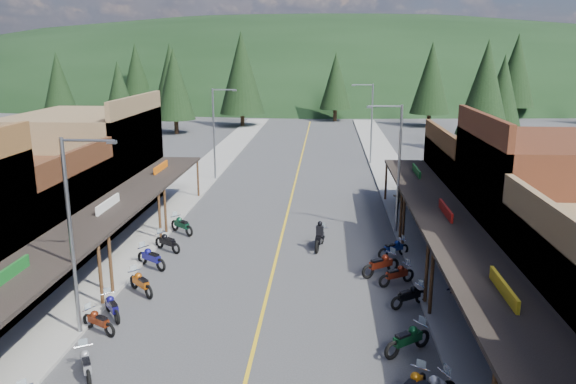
% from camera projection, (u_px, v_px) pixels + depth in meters
% --- Properties ---
extents(ground, '(220.00, 220.00, 0.00)m').
position_uv_depth(ground, '(271.00, 280.00, 27.90)').
color(ground, '#38383A').
rests_on(ground, ground).
extents(centerline, '(0.15, 90.00, 0.01)m').
position_uv_depth(centerline, '(294.00, 187.00, 47.25)').
color(centerline, gold).
rests_on(centerline, ground).
extents(sidewalk_west, '(3.40, 94.00, 0.15)m').
position_uv_depth(sidewalk_west, '(192.00, 184.00, 47.81)').
color(sidewalk_west, gray).
rests_on(sidewalk_west, ground).
extents(sidewalk_east, '(3.40, 94.00, 0.15)m').
position_uv_depth(sidewalk_east, '(398.00, 187.00, 46.65)').
color(sidewalk_east, gray).
rests_on(sidewalk_east, ground).
extents(shop_west_2, '(10.90, 9.00, 6.20)m').
position_uv_depth(shop_west_2, '(17.00, 217.00, 29.85)').
color(shop_west_2, '#3F2111').
rests_on(shop_west_2, ground).
extents(shop_west_3, '(10.90, 10.20, 8.20)m').
position_uv_depth(shop_west_3, '(89.00, 163.00, 38.90)').
color(shop_west_3, brown).
rests_on(shop_west_3, ground).
extents(shop_east_2, '(10.90, 9.00, 8.20)m').
position_uv_depth(shop_east_2, '(550.00, 208.00, 27.77)').
color(shop_east_2, '#562B19').
rests_on(shop_east_2, ground).
extents(shop_east_3, '(10.90, 10.20, 6.20)m').
position_uv_depth(shop_east_3, '(493.00, 183.00, 37.30)').
color(shop_east_3, '#4C2D16').
rests_on(shop_east_3, ground).
extents(streetlight_0, '(2.16, 0.18, 8.00)m').
position_uv_depth(streetlight_0, '(74.00, 229.00, 21.47)').
color(streetlight_0, gray).
rests_on(streetlight_0, ground).
extents(streetlight_1, '(2.16, 0.18, 8.00)m').
position_uv_depth(streetlight_1, '(215.00, 130.00, 48.56)').
color(streetlight_1, gray).
rests_on(streetlight_1, ground).
extents(streetlight_2, '(2.16, 0.18, 8.00)m').
position_uv_depth(streetlight_2, '(397.00, 163.00, 34.09)').
color(streetlight_2, gray).
rests_on(streetlight_2, ground).
extents(streetlight_3, '(2.16, 0.18, 8.00)m').
position_uv_depth(streetlight_3, '(370.00, 120.00, 55.38)').
color(streetlight_3, gray).
rests_on(streetlight_3, ground).
extents(ridge_hill, '(310.00, 140.00, 60.00)m').
position_uv_depth(ridge_hill, '(318.00, 92.00, 158.52)').
color(ridge_hill, black).
rests_on(ridge_hill, ground).
extents(pine_0, '(5.04, 5.04, 11.00)m').
position_uv_depth(pine_0, '(58.00, 81.00, 88.97)').
color(pine_0, black).
rests_on(pine_0, ground).
extents(pine_1, '(5.88, 5.88, 12.50)m').
position_uv_depth(pine_1, '(171.00, 74.00, 95.46)').
color(pine_1, black).
rests_on(pine_1, ground).
extents(pine_2, '(6.72, 6.72, 14.00)m').
position_uv_depth(pine_2, '(242.00, 73.00, 82.74)').
color(pine_2, black).
rests_on(pine_2, ground).
extents(pine_3, '(5.04, 5.04, 11.00)m').
position_uv_depth(pine_3, '(336.00, 81.00, 89.91)').
color(pine_3, black).
rests_on(pine_3, ground).
extents(pine_4, '(5.88, 5.88, 12.50)m').
position_uv_depth(pine_4, '(431.00, 78.00, 82.99)').
color(pine_4, black).
rests_on(pine_4, ground).
extents(pine_5, '(6.72, 6.72, 14.00)m').
position_uv_depth(pine_5, '(516.00, 70.00, 93.35)').
color(pine_5, black).
rests_on(pine_5, ground).
extents(pine_7, '(5.88, 5.88, 12.50)m').
position_uv_depth(pine_7, '(136.00, 73.00, 101.80)').
color(pine_7, black).
rests_on(pine_7, ground).
extents(pine_8, '(4.48, 4.48, 10.00)m').
position_uv_depth(pine_8, '(119.00, 95.00, 66.61)').
color(pine_8, black).
rests_on(pine_8, ground).
extents(pine_9, '(4.93, 4.93, 10.80)m').
position_uv_depth(pine_9, '(503.00, 91.00, 68.29)').
color(pine_9, black).
rests_on(pine_9, ground).
extents(pine_10, '(5.38, 5.38, 11.60)m').
position_uv_depth(pine_10, '(174.00, 84.00, 75.82)').
color(pine_10, black).
rests_on(pine_10, ground).
extents(pine_11, '(5.82, 5.82, 12.40)m').
position_uv_depth(pine_11, '(485.00, 88.00, 61.58)').
color(pine_11, black).
rests_on(pine_11, ground).
extents(bike_west_4, '(1.52, 2.02, 1.12)m').
position_uv_depth(bike_west_4, '(86.00, 363.00, 19.50)').
color(bike_west_4, gray).
rests_on(bike_west_4, ground).
extents(bike_west_5, '(1.95, 1.51, 1.08)m').
position_uv_depth(bike_west_5, '(98.00, 320.00, 22.62)').
color(bike_west_5, '#65210D').
rests_on(bike_west_5, ground).
extents(bike_west_6, '(1.67, 1.95, 1.11)m').
position_uv_depth(bike_west_6, '(112.00, 306.00, 23.88)').
color(bike_west_6, navy).
rests_on(bike_west_6, ground).
extents(bike_west_7, '(1.97, 1.98, 1.20)m').
position_uv_depth(bike_west_7, '(141.00, 282.00, 26.22)').
color(bike_west_7, '#AC4D0C').
rests_on(bike_west_7, ground).
extents(bike_west_8, '(2.20, 1.87, 1.25)m').
position_uv_depth(bike_west_8, '(151.00, 257.00, 29.36)').
color(bike_west_8, navy).
rests_on(bike_west_8, ground).
extents(bike_west_9, '(2.07, 1.75, 1.17)m').
position_uv_depth(bike_west_9, '(167.00, 241.00, 31.86)').
color(bike_west_9, black).
rests_on(bike_west_9, ground).
extents(bike_west_10, '(2.12, 2.00, 1.25)m').
position_uv_depth(bike_west_10, '(182.00, 224.00, 34.89)').
color(bike_west_10, '#0B3823').
rests_on(bike_west_10, ground).
extents(bike_east_5, '(2.21, 1.93, 1.27)m').
position_uv_depth(bike_east_5, '(408.00, 338.00, 21.03)').
color(bike_east_5, '#0A361A').
rests_on(bike_east_5, ground).
extents(bike_east_6, '(1.99, 1.60, 1.11)m').
position_uv_depth(bike_east_6, '(409.00, 295.00, 24.92)').
color(bike_east_6, black).
rests_on(bike_east_6, ground).
extents(bike_east_7, '(2.09, 1.64, 1.16)m').
position_uv_depth(bike_east_7, '(397.00, 274.00, 27.26)').
color(bike_east_7, maroon).
rests_on(bike_east_7, ground).
extents(bike_east_8, '(2.32, 1.95, 1.31)m').
position_uv_depth(bike_east_8, '(381.00, 263.00, 28.38)').
color(bike_east_8, maroon).
rests_on(bike_east_8, ground).
extents(bike_east_9, '(2.04, 1.61, 1.14)m').
position_uv_depth(bike_east_9, '(394.00, 248.00, 30.91)').
color(bike_east_9, navy).
rests_on(bike_east_9, ground).
extents(rider_on_bike, '(1.13, 2.38, 1.74)m').
position_uv_depth(rider_on_bike, '(320.00, 237.00, 32.23)').
color(rider_on_bike, black).
rests_on(rider_on_bike, ground).
extents(pedestrian_east_a, '(0.66, 0.78, 1.83)m').
position_uv_depth(pedestrian_east_a, '(452.00, 273.00, 26.05)').
color(pedestrian_east_a, black).
rests_on(pedestrian_east_a, sidewalk_east).
extents(pedestrian_east_b, '(0.87, 0.51, 1.77)m').
position_uv_depth(pedestrian_east_b, '(399.00, 197.00, 39.90)').
color(pedestrian_east_b, brown).
rests_on(pedestrian_east_b, sidewalk_east).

